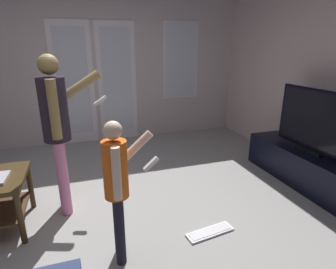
{
  "coord_description": "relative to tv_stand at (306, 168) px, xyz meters",
  "views": [
    {
      "loc": [
        -0.03,
        -2.27,
        1.59
      ],
      "look_at": [
        0.73,
        0.04,
        0.79
      ],
      "focal_mm": 28.97,
      "sensor_mm": 36.0,
      "label": 1
    }
  ],
  "objects": [
    {
      "name": "loose_keyboard",
      "position": [
        -1.5,
        -0.47,
        -0.2
      ],
      "size": [
        0.45,
        0.19,
        0.02
      ],
      "color": "white",
      "rests_on": "ground_plane"
    },
    {
      "name": "person_child",
      "position": [
        -2.29,
        -0.51,
        0.46
      ],
      "size": [
        0.44,
        0.3,
        1.11
      ],
      "color": "black",
      "rests_on": "ground_plane"
    },
    {
      "name": "ground_plane",
      "position": [
        -2.46,
        -0.0,
        -0.22
      ],
      "size": [
        5.69,
        5.04,
        0.02
      ],
      "primitive_type": "cube",
      "color": "#9A9895"
    },
    {
      "name": "flat_screen_tv",
      "position": [
        -0.0,
        0.0,
        0.58
      ],
      "size": [
        0.08,
        1.02,
        0.73
      ],
      "color": "black",
      "rests_on": "tv_stand"
    },
    {
      "name": "person_adult",
      "position": [
        -2.71,
        0.34,
        0.71
      ],
      "size": [
        0.62,
        0.45,
        1.53
      ],
      "color": "pink",
      "rests_on": "ground_plane"
    },
    {
      "name": "tv_stand",
      "position": [
        0.0,
        0.0,
        0.0
      ],
      "size": [
        0.45,
        1.65,
        0.41
      ],
      "color": "black",
      "rests_on": "ground_plane"
    },
    {
      "name": "wall_back_with_doors",
      "position": [
        -2.39,
        2.48,
        1.07
      ],
      "size": [
        5.69,
        0.09,
        2.62
      ],
      "color": "beige",
      "rests_on": "ground_plane"
    }
  ]
}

